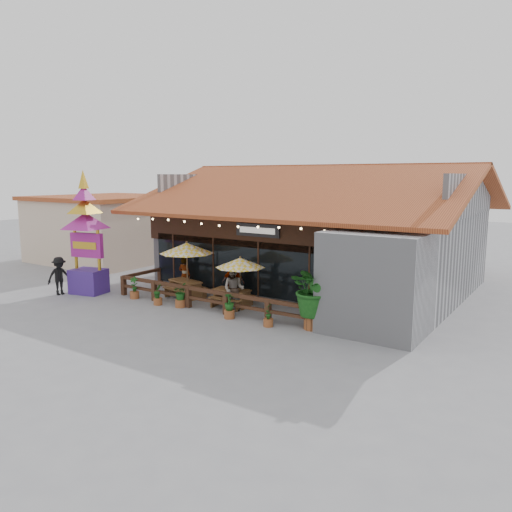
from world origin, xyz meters
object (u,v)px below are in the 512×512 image
Objects in this scene: thai_sign_tower at (86,224)px; pedestrian at (59,276)px; umbrella_left at (187,248)px; picnic_table_right at (232,295)px; tropical_plant at (314,290)px; picnic_table_left at (185,286)px; umbrella_right at (240,263)px.

pedestrian is (-0.86, -0.96, -2.40)m from thai_sign_tower.
picnic_table_right is (2.58, -0.10, -1.78)m from umbrella_left.
thai_sign_tower is at bearing -175.52° from tropical_plant.
umbrella_left is 6.26m from pedestrian.
picnic_table_left is at bearing 171.94° from tropical_plant.
thai_sign_tower is 2.72m from pedestrian.
umbrella_left is at bearing 177.70° from umbrella_right.
tropical_plant is 12.48m from pedestrian.
umbrella_left is 1.06× the size of umbrella_right.
picnic_table_left is 2.72m from picnic_table_right.
tropical_plant is (3.89, -0.88, -0.47)m from umbrella_right.
picnic_table_right is at bearing 177.05° from umbrella_right.
thai_sign_tower is at bearing -157.24° from umbrella_left.
umbrella_right is 8.93m from pedestrian.
umbrella_right is 1.29× the size of picnic_table_left.
picnic_table_right is (2.72, -0.10, -0.03)m from picnic_table_left.
picnic_table_left is 0.31× the size of thai_sign_tower.
pedestrian reaches higher than picnic_table_right.
picnic_table_right is 4.55m from tropical_plant.
umbrella_left reaches higher than picnic_table_left.
thai_sign_tower reaches higher than pedestrian.
tropical_plant is at bearing -71.18° from pedestrian.
umbrella_right is at bearing 13.20° from thai_sign_tower.
umbrella_left is at bearing -51.80° from pedestrian.
picnic_table_left is at bearing -51.21° from pedestrian.
picnic_table_left is 5.99m from pedestrian.
pedestrian is at bearing -160.90° from picnic_table_right.
umbrella_right is 7.90m from thai_sign_tower.
picnic_table_left is 0.76× the size of tropical_plant.
thai_sign_tower is 3.48× the size of pedestrian.
picnic_table_left is 1.20× the size of picnic_table_right.
picnic_table_right is at bearing -60.64° from pedestrian.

